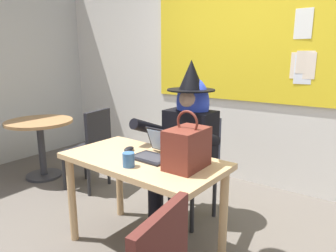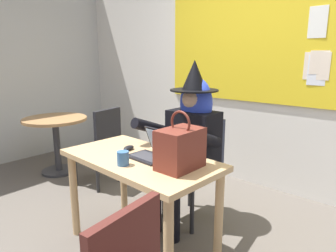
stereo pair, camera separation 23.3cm
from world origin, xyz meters
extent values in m
cube|color=silver|center=(0.00, 1.79, 1.40)|extent=(5.88, 0.10, 2.80)
cube|color=yellow|center=(0.00, 1.73, 1.55)|extent=(2.40, 0.02, 1.20)
cube|color=white|center=(0.55, 1.72, 1.31)|extent=(0.17, 0.01, 0.28)
cube|color=#F4E0C6|center=(0.57, 1.72, 1.38)|extent=(0.18, 0.01, 0.22)
cube|color=white|center=(0.51, 1.72, 1.74)|extent=(0.17, 0.01, 0.28)
cube|color=#F4E0C6|center=(0.54, 1.72, 1.35)|extent=(0.23, 0.00, 0.26)
cube|color=tan|center=(-0.11, 0.05, 0.71)|extent=(1.19, 0.66, 0.04)
cylinder|color=tan|center=(-0.65, -0.18, 0.34)|extent=(0.06, 0.06, 0.69)
cylinder|color=tan|center=(0.40, -0.22, 0.34)|extent=(0.06, 0.06, 0.69)
cylinder|color=tan|center=(-0.63, 0.32, 0.34)|extent=(0.06, 0.06, 0.69)
cylinder|color=tan|center=(0.42, 0.28, 0.34)|extent=(0.06, 0.06, 0.69)
cube|color=#2D3347|center=(-0.09, 0.64, 0.45)|extent=(0.46, 0.46, 0.04)
cube|color=#2D3347|center=(-0.07, 0.83, 0.69)|extent=(0.38, 0.08, 0.45)
cylinder|color=#262628|center=(0.06, 0.45, 0.21)|extent=(0.04, 0.04, 0.43)
cylinder|color=#262628|center=(-0.27, 0.48, 0.21)|extent=(0.04, 0.04, 0.43)
cylinder|color=#262628|center=(0.10, 0.79, 0.21)|extent=(0.04, 0.04, 0.43)
cylinder|color=#262628|center=(-0.24, 0.82, 0.21)|extent=(0.04, 0.04, 0.43)
cylinder|color=black|center=(0.01, 0.28, 0.23)|extent=(0.11, 0.11, 0.47)
cylinder|color=black|center=(-0.19, 0.28, 0.23)|extent=(0.11, 0.11, 0.47)
cylinder|color=black|center=(0.01, 0.45, 0.50)|extent=(0.15, 0.42, 0.15)
cylinder|color=black|center=(-0.19, 0.45, 0.50)|extent=(0.15, 0.42, 0.15)
cube|color=black|center=(-0.09, 0.66, 0.73)|extent=(0.42, 0.26, 0.52)
cylinder|color=black|center=(0.16, 0.43, 0.84)|extent=(0.09, 0.46, 0.24)
cylinder|color=black|center=(-0.34, 0.43, 0.84)|extent=(0.09, 0.46, 0.24)
sphere|color=#D1A889|center=(-0.09, 0.66, 1.09)|extent=(0.20, 0.20, 0.20)
ellipsoid|color=blue|center=(-0.09, 0.69, 1.05)|extent=(0.30, 0.22, 0.44)
cylinder|color=black|center=(-0.09, 0.66, 1.16)|extent=(0.40, 0.40, 0.01)
cone|color=black|center=(-0.09, 0.66, 1.29)|extent=(0.21, 0.21, 0.25)
cube|color=black|center=(-0.05, 0.07, 0.74)|extent=(0.29, 0.21, 0.01)
cube|color=#333338|center=(-0.05, 0.07, 0.74)|extent=(0.24, 0.15, 0.00)
cube|color=black|center=(-0.04, 0.20, 0.83)|extent=(0.28, 0.09, 0.18)
cube|color=#99B7E0|center=(-0.04, 0.19, 0.83)|extent=(0.25, 0.08, 0.16)
ellipsoid|color=black|center=(-0.30, 0.11, 0.75)|extent=(0.08, 0.11, 0.03)
cube|color=maroon|center=(0.25, 0.07, 0.86)|extent=(0.20, 0.30, 0.26)
torus|color=maroon|center=(0.25, 0.07, 1.03)|extent=(0.16, 0.02, 0.16)
cylinder|color=#336099|center=(-0.07, -0.14, 0.78)|extent=(0.08, 0.08, 0.09)
cylinder|color=#A37547|center=(-2.03, 0.43, 0.68)|extent=(0.76, 0.76, 0.03)
cylinder|color=#333338|center=(-2.03, 0.43, 0.35)|extent=(0.08, 0.08, 0.64)
cylinder|color=#333338|center=(-2.03, 0.43, 0.01)|extent=(0.42, 0.42, 0.03)
cube|color=black|center=(-1.36, 0.55, 0.42)|extent=(0.48, 0.48, 0.04)
cube|color=black|center=(-1.17, 0.58, 0.66)|extent=(0.10, 0.38, 0.45)
cylinder|color=#262628|center=(-1.50, 0.35, 0.20)|extent=(0.04, 0.04, 0.40)
cylinder|color=#262628|center=(-1.56, 0.69, 0.20)|extent=(0.04, 0.04, 0.40)
cylinder|color=#262628|center=(-1.16, 0.41, 0.20)|extent=(0.04, 0.04, 0.40)
cylinder|color=#262628|center=(-1.22, 0.74, 0.20)|extent=(0.04, 0.04, 0.40)
camera|label=1|loc=(1.23, -1.50, 1.43)|focal=32.31mm
camera|label=2|loc=(1.41, -1.36, 1.43)|focal=32.31mm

